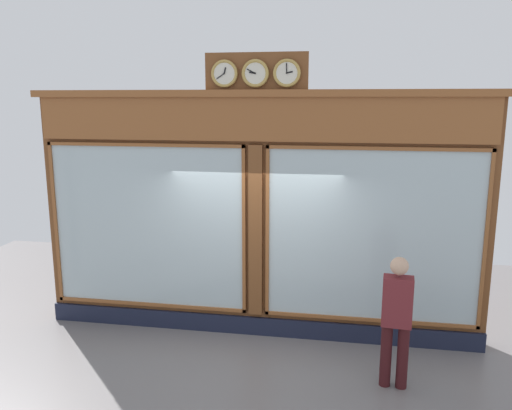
{
  "coord_description": "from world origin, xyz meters",
  "views": [
    {
      "loc": [
        -1.25,
        7.23,
        3.53
      ],
      "look_at": [
        0.0,
        0.0,
        2.02
      ],
      "focal_mm": 36.02,
      "sensor_mm": 36.0,
      "label": 1
    }
  ],
  "objects": [
    {
      "name": "shop_facade",
      "position": [
        -0.0,
        -0.13,
        1.85
      ],
      "size": [
        6.77,
        0.42,
        4.18
      ],
      "color": "brown",
      "rests_on": "ground_plane"
    },
    {
      "name": "pedestrian",
      "position": [
        -1.94,
        1.16,
        0.93
      ],
      "size": [
        0.38,
        0.25,
        1.69
      ],
      "color": "#3A1316",
      "rests_on": "ground_plane"
    }
  ]
}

